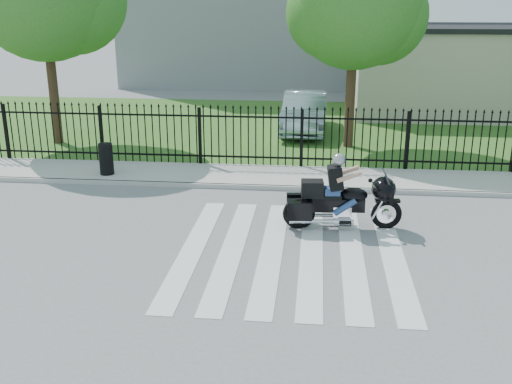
# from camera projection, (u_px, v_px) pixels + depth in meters

# --- Properties ---
(ground) EXTENTS (120.00, 120.00, 0.00)m
(ground) POSITION_uv_depth(u_px,v_px,m) (291.00, 252.00, 11.98)
(ground) COLOR slate
(ground) RESTS_ON ground
(crosswalk) EXTENTS (5.00, 5.50, 0.01)m
(crosswalk) POSITION_uv_depth(u_px,v_px,m) (291.00, 252.00, 11.98)
(crosswalk) COLOR silver
(crosswalk) RESTS_ON ground
(sidewalk) EXTENTS (40.00, 2.00, 0.12)m
(sidewalk) POSITION_uv_depth(u_px,v_px,m) (300.00, 178.00, 16.69)
(sidewalk) COLOR #ADAAA3
(sidewalk) RESTS_ON ground
(curb) EXTENTS (40.00, 0.12, 0.12)m
(curb) POSITION_uv_depth(u_px,v_px,m) (299.00, 188.00, 15.74)
(curb) COLOR #ADAAA3
(curb) RESTS_ON ground
(grass_strip) EXTENTS (40.00, 12.00, 0.02)m
(grass_strip) POSITION_uv_depth(u_px,v_px,m) (306.00, 127.00, 23.32)
(grass_strip) COLOR #375F20
(grass_strip) RESTS_ON ground
(iron_fence) EXTENTS (26.00, 0.04, 1.80)m
(iron_fence) POSITION_uv_depth(u_px,v_px,m) (302.00, 140.00, 17.37)
(iron_fence) COLOR black
(iron_fence) RESTS_ON ground
(tree_mid) EXTENTS (4.20, 4.20, 6.78)m
(tree_mid) POSITION_uv_depth(u_px,v_px,m) (355.00, 3.00, 18.88)
(tree_mid) COLOR #382316
(tree_mid) RESTS_ON ground
(building_low) EXTENTS (10.00, 6.00, 3.50)m
(building_low) POSITION_uv_depth(u_px,v_px,m) (471.00, 72.00, 25.87)
(building_low) COLOR #BDB19E
(building_low) RESTS_ON ground
(building_low_roof) EXTENTS (10.20, 6.20, 0.20)m
(building_low_roof) POSITION_uv_depth(u_px,v_px,m) (476.00, 28.00, 25.30)
(building_low_roof) COLOR black
(building_low_roof) RESTS_ON building_low
(motorcycle_rider) EXTENTS (2.62, 0.92, 1.73)m
(motorcycle_rider) POSITION_uv_depth(u_px,v_px,m) (340.00, 197.00, 13.03)
(motorcycle_rider) COLOR black
(motorcycle_rider) RESTS_ON ground
(parked_car) EXTENTS (1.69, 4.50, 1.47)m
(parked_car) POSITION_uv_depth(u_px,v_px,m) (305.00, 112.00, 22.27)
(parked_car) COLOR #93AAB9
(parked_car) RESTS_ON grass_strip
(litter_bin) EXTENTS (0.44, 0.44, 0.88)m
(litter_bin) POSITION_uv_depth(u_px,v_px,m) (106.00, 159.00, 16.68)
(litter_bin) COLOR black
(litter_bin) RESTS_ON sidewalk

